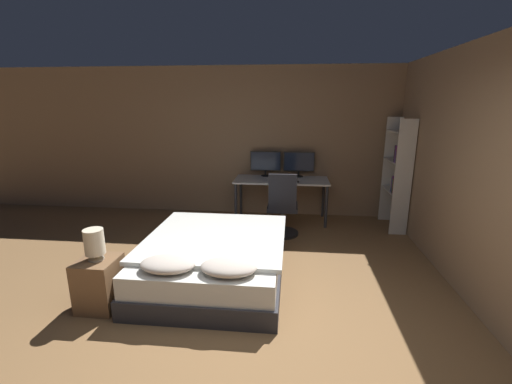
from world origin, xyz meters
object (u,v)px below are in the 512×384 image
nightstand (100,283)px  computer_mouse (297,182)px  monitor_right (299,163)px  bookshelf (398,171)px  keyboard (281,182)px  office_chair (282,210)px  bedside_lamp (94,242)px  desk (281,184)px  monitor_left (266,162)px  bed (215,259)px

nightstand → computer_mouse: bearing=52.9°
monitor_right → bookshelf: bearing=-16.0°
nightstand → bookshelf: bearing=36.5°
monitor_right → keyboard: bearing=-121.7°
monitor_right → office_chair: size_ratio=0.54×
nightstand → bedside_lamp: bedside_lamp is taller
desk → office_chair: bearing=-86.4°
monitor_left → bookshelf: 2.24m
keyboard → bookshelf: bearing=0.9°
bed → bookshelf: 3.37m
keyboard → computer_mouse: bearing=-0.0°
nightstand → desk: bearing=59.0°
nightstand → monitor_left: (1.45, 3.16, 0.75)m
bed → bedside_lamp: (-1.05, -0.70, 0.46)m
monitor_right → office_chair: 1.18m
bedside_lamp → office_chair: size_ratio=0.31×
monitor_right → nightstand: bearing=-123.0°
desk → computer_mouse: bearing=-41.8°
monitor_left → office_chair: bearing=-70.5°
monitor_left → monitor_right: (0.60, 0.00, 0.00)m
desk → keyboard: bearing=-90.0°
monitor_right → bed: bearing=-112.3°
monitor_right → desk: bearing=-140.9°
desk → computer_mouse: computer_mouse is taller
computer_mouse → bed: bearing=-116.4°
keyboard → office_chair: 0.61m
keyboard → monitor_right: bearing=58.3°
bed → desk: size_ratio=1.19×
nightstand → monitor_right: size_ratio=0.96×
monitor_right → keyboard: 0.63m
bed → monitor_right: 2.77m
monitor_left → bookshelf: size_ratio=0.30×
desk → keyboard: size_ratio=4.52×
monitor_right → bookshelf: (1.59, -0.46, -0.03)m
nightstand → keyboard: 3.23m
nightstand → desk: size_ratio=0.33×
bed → bookshelf: bookshelf is taller
bed → bookshelf: size_ratio=1.06×
desk → computer_mouse: 0.38m
monitor_left → bookshelf: bookshelf is taller
keyboard → bedside_lamp: bearing=-123.3°
monitor_left → keyboard: monitor_left is taller
bed → computer_mouse: (0.98, 1.97, 0.52)m
monitor_right → bedside_lamp: bearing=-123.0°
nightstand → bookshelf: (3.65, 2.70, 0.72)m
bedside_lamp → office_chair: 2.84m
monitor_left → monitor_right: bearing=0.0°
desk → monitor_right: 0.52m
office_chair → bed: bearing=-117.1°
desk → office_chair: (0.05, -0.74, -0.26)m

